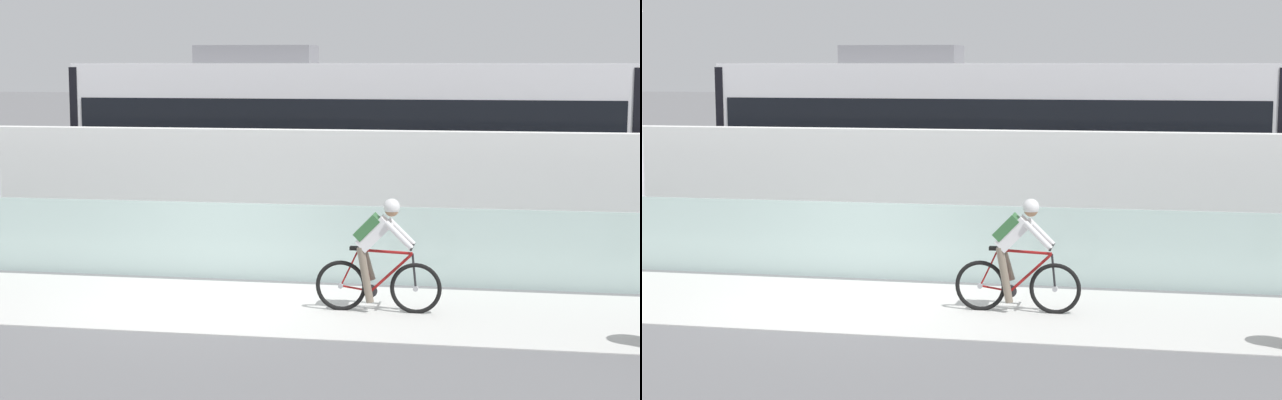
# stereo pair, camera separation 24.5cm
# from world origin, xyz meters

# --- Properties ---
(ground_plane) EXTENTS (200.00, 200.00, 0.00)m
(ground_plane) POSITION_xyz_m (0.00, 0.00, 0.00)
(ground_plane) COLOR slate
(bike_path_deck) EXTENTS (32.00, 3.20, 0.01)m
(bike_path_deck) POSITION_xyz_m (0.00, 0.00, 0.01)
(bike_path_deck) COLOR silver
(bike_path_deck) RESTS_ON ground
(glass_parapet) EXTENTS (32.00, 0.05, 1.24)m
(glass_parapet) POSITION_xyz_m (0.00, 1.85, 0.62)
(glass_parapet) COLOR #ADC6C1
(glass_parapet) RESTS_ON ground
(concrete_barrier_wall) EXTENTS (32.00, 0.36, 2.30)m
(concrete_barrier_wall) POSITION_xyz_m (0.00, 3.65, 1.15)
(concrete_barrier_wall) COLOR white
(concrete_barrier_wall) RESTS_ON ground
(tram_rail_near) EXTENTS (32.00, 0.08, 0.01)m
(tram_rail_near) POSITION_xyz_m (0.00, 6.13, 0.00)
(tram_rail_near) COLOR #595654
(tram_rail_near) RESTS_ON ground
(tram_rail_far) EXTENTS (32.00, 0.08, 0.01)m
(tram_rail_far) POSITION_xyz_m (0.00, 7.57, 0.00)
(tram_rail_far) COLOR #595654
(tram_rail_far) RESTS_ON ground
(tram) EXTENTS (11.06, 2.54, 3.81)m
(tram) POSITION_xyz_m (1.12, 6.85, 1.89)
(tram) COLOR silver
(tram) RESTS_ON ground
(cyclist_on_bike) EXTENTS (1.77, 0.58, 1.61)m
(cyclist_on_bike) POSITION_xyz_m (2.51, -0.00, 0.80)
(cyclist_on_bike) COLOR black
(cyclist_on_bike) RESTS_ON ground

